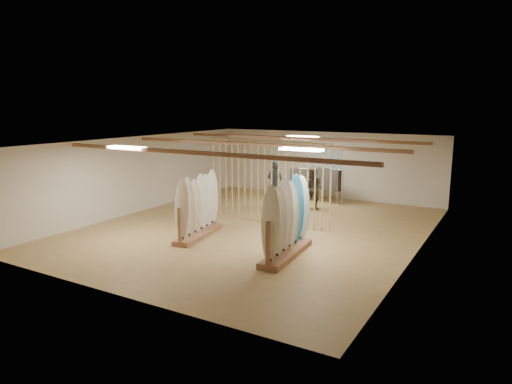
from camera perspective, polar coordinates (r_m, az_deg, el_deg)
The scene contains 16 objects.
floor at distance 14.78m, azimuth -0.00°, elevation -4.57°, with size 12.00×12.00×0.00m, color #A88751.
ceiling at distance 14.30m, azimuth -0.00°, elevation 6.31°, with size 12.00×12.00×0.00m, color gray.
wall_back at distance 19.84m, azimuth 8.73°, elevation 3.40°, with size 12.00×12.00×0.00m, color beige.
wall_front at distance 9.87m, azimuth -17.78°, elevation -4.55°, with size 12.00×12.00×0.00m, color beige.
wall_left at distance 17.49m, azimuth -14.33°, elevation 2.19°, with size 12.00×12.00×0.00m, color beige.
wall_right at distance 12.77m, azimuth 19.81°, elevation -1.24°, with size 12.00×12.00×0.00m, color beige.
ceiling_slats at distance 14.30m, azimuth -0.00°, elevation 5.99°, with size 9.50×6.12×0.10m, color #916041.
light_panels at distance 14.30m, azimuth -0.00°, elevation 6.07°, with size 1.20×0.35×0.06m, color white.
bamboo_partition at distance 15.16m, azimuth 1.52°, elevation 1.24°, with size 4.45×0.05×2.78m.
poster at distance 19.79m, azimuth 8.73°, elevation 3.97°, with size 1.40×0.03×0.90m, color #367CBE.
rack_left at distance 13.84m, azimuth -7.23°, elevation -2.98°, with size 0.90×2.38×1.88m.
rack_right at distance 11.99m, azimuth 3.86°, elevation -4.80°, with size 0.77×2.58×2.05m.
clothing_rack_a at distance 18.97m, azimuth 6.14°, elevation 1.61°, with size 1.25×0.64×1.39m.
clothing_rack_b at distance 18.64m, azimuth 8.68°, elevation 1.55°, with size 1.35×0.60×1.47m.
shopper_a at distance 17.43m, azimuth 2.48°, elevation 1.33°, with size 0.77×0.52×2.10m, color #24252B.
shopper_b at distance 17.39m, azimuth 7.21°, elevation 0.77°, with size 0.88×0.69×1.82m, color #39362C.
Camera 1 is at (7.14, -12.33, 3.94)m, focal length 32.00 mm.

